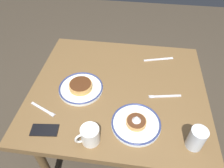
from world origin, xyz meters
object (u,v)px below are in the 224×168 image
(coffee_mug, at_px, (90,135))
(fork_near, at_px, (43,109))
(plate_center_pancakes, at_px, (136,123))
(cell_phone, at_px, (45,130))
(plate_near_main, at_px, (81,87))
(fork_far, at_px, (165,96))
(drinking_glass, at_px, (196,139))
(butter_knife, at_px, (159,59))

(coffee_mug, xyz_separation_m, fork_near, (0.31, -0.16, -0.05))
(coffee_mug, bearing_deg, plate_center_pancakes, -150.72)
(cell_phone, bearing_deg, plate_near_main, -117.03)
(plate_center_pancakes, height_order, fork_far, plate_center_pancakes)
(plate_center_pancakes, height_order, drinking_glass, drinking_glass)
(drinking_glass, relative_size, fork_far, 0.63)
(fork_far, bearing_deg, plate_near_main, 1.10)
(cell_phone, bearing_deg, drinking_glass, 175.13)
(plate_near_main, height_order, fork_near, plate_near_main)
(coffee_mug, distance_m, fork_near, 0.35)
(coffee_mug, relative_size, drinking_glass, 0.94)
(plate_center_pancakes, distance_m, cell_phone, 0.49)
(fork_near, distance_m, fork_far, 0.73)
(plate_center_pancakes, bearing_deg, cell_phone, 12.08)
(plate_center_pancakes, xyz_separation_m, butter_knife, (-0.13, -0.59, -0.01))
(drinking_glass, relative_size, butter_knife, 0.58)
(plate_near_main, relative_size, fork_far, 1.40)
(fork_near, bearing_deg, plate_near_main, -133.82)
(plate_center_pancakes, relative_size, coffee_mug, 2.26)
(drinking_glass, bearing_deg, cell_phone, 1.60)
(drinking_glass, xyz_separation_m, butter_knife, (0.16, -0.67, -0.05))
(cell_phone, relative_size, fork_near, 0.84)
(drinking_glass, distance_m, fork_near, 0.84)
(plate_near_main, height_order, plate_center_pancakes, plate_center_pancakes)
(plate_center_pancakes, distance_m, butter_knife, 0.60)
(plate_center_pancakes, distance_m, fork_far, 0.28)
(coffee_mug, xyz_separation_m, drinking_glass, (-0.52, -0.05, 0.01))
(coffee_mug, bearing_deg, cell_phone, -5.38)
(plate_near_main, xyz_separation_m, coffee_mug, (-0.13, 0.34, 0.03))
(plate_near_main, height_order, drinking_glass, drinking_glass)
(plate_center_pancakes, relative_size, fork_far, 1.35)
(drinking_glass, relative_size, fork_near, 0.74)
(coffee_mug, xyz_separation_m, butter_knife, (-0.36, -0.72, -0.05))
(cell_phone, relative_size, fork_far, 0.72)
(coffee_mug, bearing_deg, drinking_glass, -174.99)
(drinking_glass, distance_m, cell_phone, 0.77)
(plate_near_main, xyz_separation_m, fork_near, (0.18, 0.19, -0.02))
(coffee_mug, bearing_deg, butter_knife, -116.60)
(cell_phone, bearing_deg, coffee_mug, 168.15)
(plate_near_main, distance_m, fork_far, 0.52)
(butter_knife, bearing_deg, fork_far, 94.80)
(plate_center_pancakes, distance_m, drinking_glass, 0.31)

